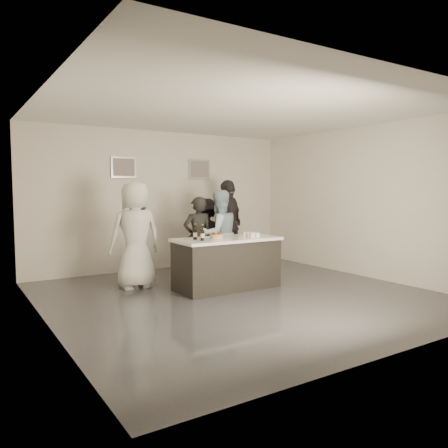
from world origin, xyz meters
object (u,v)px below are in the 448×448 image
Objects in this scene: person_main_blue at (219,234)px; person_guest_back at (206,236)px; bar_counter at (227,263)px; person_guest_left at (135,235)px; beer_bottle_b at (203,233)px; beer_bottle_a at (195,232)px; person_main_black at (198,238)px; person_guest_right at (228,225)px; cake at (217,236)px.

person_main_blue reaches higher than person_guest_back.
person_guest_back is at bearing 73.40° from bar_counter.
bar_counter is at bearing 146.31° from person_guest_left.
beer_bottle_b is at bearing 126.55° from person_guest_left.
bar_counter is 0.83m from beer_bottle_a.
beer_bottle_b is 0.16× the size of person_main_black.
person_guest_left reaches higher than bar_counter.
person_main_black is (-0.04, 0.98, 0.35)m from bar_counter.
beer_bottle_a is at bearing 41.03° from person_main_blue.
person_guest_right reaches higher than person_guest_back.
bar_counter is 1.20× the size of person_guest_back.
beer_bottle_a is 1.77m from person_guest_back.
person_main_black is 0.69m from person_guest_back.
person_guest_left is (-1.12, 0.91, 0.01)m from cake.
cake is 0.40m from beer_bottle_a.
person_guest_back is (0.08, 0.63, -0.09)m from person_main_blue.
person_guest_right is (1.57, 1.38, -0.06)m from beer_bottle_a.
beer_bottle_b is 1.30m from person_guest_left.
bar_counter is at bearing 87.42° from person_guest_back.
person_main_blue is at bearing 46.73° from beer_bottle_b.
cake is at bearing 141.30° from person_guest_left.
bar_counter is 8.15× the size of cake.
cake is (-0.22, -0.01, 0.49)m from bar_counter.
cake is 0.88× the size of beer_bottle_a.
person_guest_left is (-0.77, 1.05, -0.08)m from beer_bottle_b.
cake is 0.14× the size of person_main_black.
person_guest_left is (-1.30, -0.07, 0.15)m from person_main_black.
cake is 1.88m from person_guest_right.
person_guest_back is (1.78, 0.57, -0.17)m from person_guest_left.
person_main_black reaches higher than beer_bottle_b.
person_main_black is at bearing -8.93° from person_guest_right.
bar_counter is at bearing 68.56° from person_main_blue.
bar_counter is at bearing -6.19° from beer_bottle_a.
person_main_black is 0.93× the size of person_main_blue.
person_main_black is (0.56, 0.91, -0.23)m from beer_bottle_a.
person_main_black is 1.13m from person_guest_right.
cake is at bearing 57.65° from person_main_blue.
person_main_blue reaches higher than beer_bottle_a.
person_guest_right is (2.31, 0.54, 0.02)m from person_guest_left.
beer_bottle_a is (-0.60, 0.06, 0.58)m from bar_counter.
person_main_blue is at bearing 97.11° from person_guest_back.
person_main_blue is (0.94, 1.00, -0.16)m from beer_bottle_b.
beer_bottle_a is (-0.38, 0.07, 0.09)m from cake.
person_main_blue reaches higher than cake.
beer_bottle_a is 1.25m from person_main_blue.
person_main_blue is (0.58, 0.86, -0.07)m from cake.
bar_counter is at bearing 22.16° from person_guest_right.
cake is 1.01m from person_main_black.
person_guest_left is at bearing 31.84° from person_guest_back.
person_guest_left is 1.22× the size of person_guest_back.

